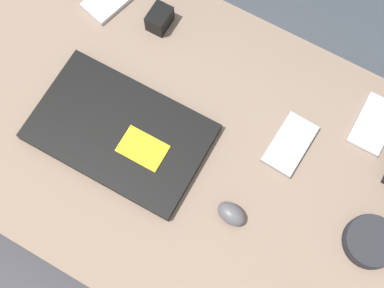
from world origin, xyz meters
The scene contains 9 objects.
ground_plane centered at (0.00, 0.00, 0.00)m, with size 8.00×8.00×0.00m, color #38383D.
couch_seat centered at (0.00, 0.00, 0.06)m, with size 1.16×0.65×0.12m.
laptop centered at (-0.14, -0.05, 0.13)m, with size 0.34×0.22×0.03m.
computer_mouse centered at (0.13, -0.08, 0.14)m, with size 0.06×0.05×0.03m.
speaker_puck centered at (0.38, 0.00, 0.13)m, with size 0.10×0.10×0.03m.
phone_silver centered at (-0.32, 0.20, 0.13)m, with size 0.09×0.12×0.01m.
phone_black centered at (0.17, 0.10, 0.13)m, with size 0.07×0.12×0.01m.
phone_small centered at (0.29, 0.22, 0.13)m, with size 0.07×0.12×0.01m.
charger_brick centered at (-0.20, 0.21, 0.14)m, with size 0.04×0.05×0.04m.
Camera 1 is at (0.16, -0.28, 1.13)m, focal length 50.00 mm.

